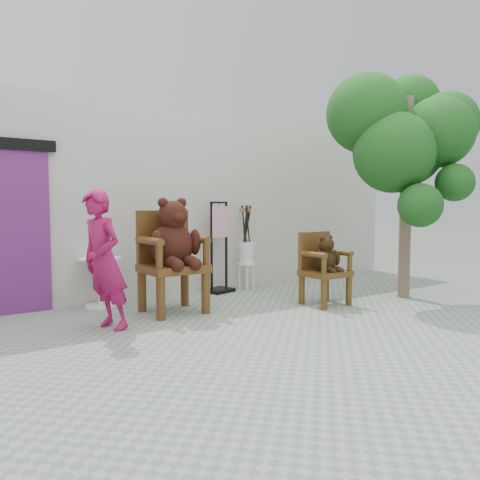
{
  "coord_description": "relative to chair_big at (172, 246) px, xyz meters",
  "views": [
    {
      "loc": [
        -3.94,
        -4.2,
        1.43
      ],
      "look_at": [
        -0.07,
        1.32,
        0.95
      ],
      "focal_mm": 35.0,
      "sensor_mm": 36.0,
      "label": 1
    }
  ],
  "objects": [
    {
      "name": "doorway",
      "position": [
        -1.91,
        1.12,
        0.27
      ],
      "size": [
        1.4,
        0.11,
        2.33
      ],
      "color": "#632267",
      "rests_on": "ground"
    },
    {
      "name": "back_wall",
      "position": [
        1.09,
        1.64,
        0.6
      ],
      "size": [
        9.0,
        1.0,
        3.0
      ],
      "primitive_type": "cube",
      "color": "beige",
      "rests_on": "ground"
    },
    {
      "name": "cafe_table",
      "position": [
        -0.7,
        0.89,
        -0.46
      ],
      "size": [
        0.6,
        0.6,
        0.7
      ],
      "rotation": [
        0.0,
        0.0,
        -0.05
      ],
      "color": "white",
      "rests_on": "ground"
    },
    {
      "name": "tree",
      "position": [
        3.46,
        -1.15,
        1.65
      ],
      "size": [
        2.25,
        1.9,
        3.62
      ],
      "rotation": [
        0.0,
        0.0,
        -0.29
      ],
      "color": "brown",
      "rests_on": "ground"
    },
    {
      "name": "chair_small",
      "position": [
        2.04,
        -0.81,
        -0.27
      ],
      "size": [
        0.6,
        0.55,
        1.06
      ],
      "color": "#42280E",
      "rests_on": "ground"
    },
    {
      "name": "chair_big",
      "position": [
        0.0,
        0.0,
        0.0
      ],
      "size": [
        0.79,
        0.82,
        1.55
      ],
      "color": "#42280E",
      "rests_on": "ground"
    },
    {
      "name": "person",
      "position": [
        -1.07,
        -0.41,
        -0.09
      ],
      "size": [
        0.55,
        0.68,
        1.62
      ],
      "primitive_type": "imported",
      "rotation": [
        0.0,
        0.0,
        -1.27
      ],
      "color": "#951249",
      "rests_on": "ground"
    },
    {
      "name": "ground_plane",
      "position": [
        1.09,
        -1.46,
        -0.9
      ],
      "size": [
        60.0,
        60.0,
        0.0
      ],
      "primitive_type": "plane",
      "color": "gray",
      "rests_on": "ground"
    },
    {
      "name": "display_stand",
      "position": [
        1.32,
        0.88,
        -0.31
      ],
      "size": [
        0.52,
        0.45,
        1.51
      ],
      "rotation": [
        0.0,
        0.0,
        0.26
      ],
      "color": "black",
      "rests_on": "ground"
    },
    {
      "name": "stool_bucket",
      "position": [
        1.88,
        0.89,
        -0.26
      ],
      "size": [
        0.32,
        0.32,
        1.45
      ],
      "rotation": [
        0.0,
        0.0,
        0.25
      ],
      "color": "white",
      "rests_on": "ground"
    }
  ]
}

